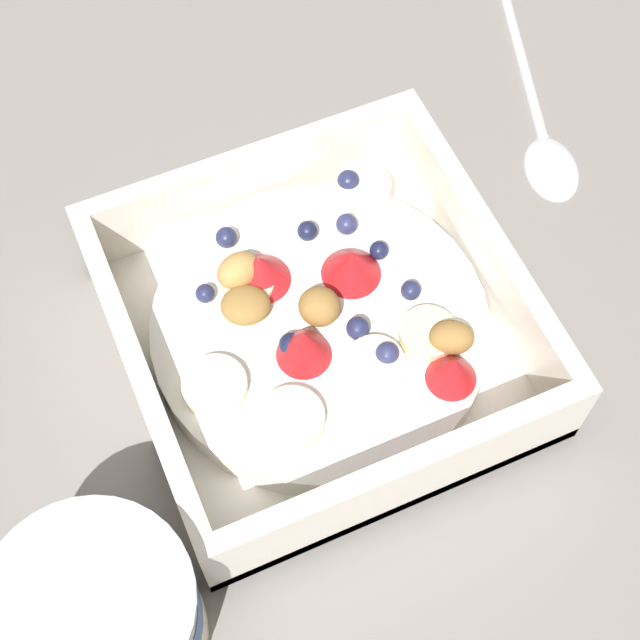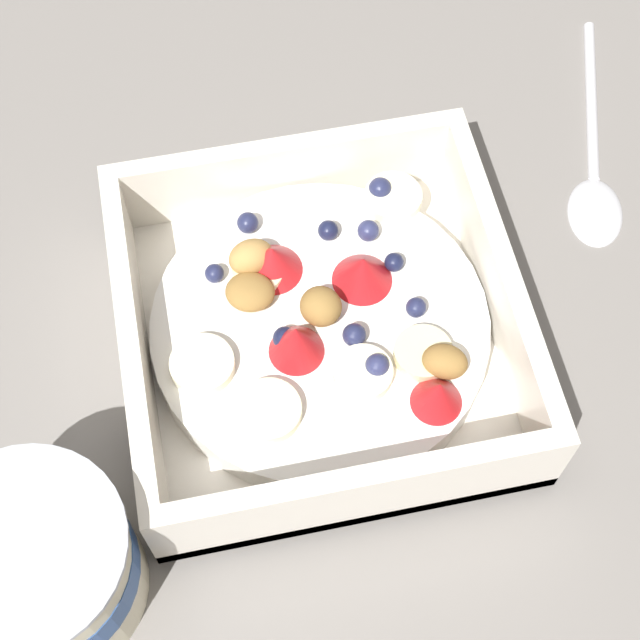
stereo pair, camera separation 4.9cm
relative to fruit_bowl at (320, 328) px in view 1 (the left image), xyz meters
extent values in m
plane|color=gray|center=(-0.01, 0.01, -0.02)|extent=(2.40, 2.40, 0.00)
cube|color=white|center=(0.00, 0.00, -0.01)|extent=(0.20, 0.20, 0.01)
cube|color=white|center=(0.00, -0.09, 0.01)|extent=(0.20, 0.01, 0.06)
cube|color=white|center=(0.00, 0.09, 0.01)|extent=(0.20, 0.01, 0.06)
cube|color=white|center=(-0.09, 0.00, 0.01)|extent=(0.01, 0.18, 0.06)
cube|color=white|center=(0.09, 0.00, 0.01)|extent=(0.01, 0.18, 0.06)
cylinder|color=white|center=(0.00, 0.00, 0.00)|extent=(0.18, 0.18, 0.02)
cylinder|color=beige|center=(0.03, -0.03, 0.01)|extent=(0.04, 0.04, 0.01)
cylinder|color=#F4EAB7|center=(0.04, 0.05, 0.01)|extent=(0.03, 0.03, 0.01)
cylinder|color=#F7EFC6|center=(-0.02, 0.03, 0.01)|extent=(0.04, 0.04, 0.01)
cylinder|color=#F7EFC6|center=(-0.05, -0.07, 0.01)|extent=(0.04, 0.04, 0.01)
cylinder|color=#F7EFC6|center=(0.06, 0.01, 0.01)|extent=(0.05, 0.05, 0.01)
cylinder|color=beige|center=(-0.05, 0.03, 0.01)|extent=(0.03, 0.03, 0.01)
cone|color=red|center=(-0.05, 0.06, 0.02)|extent=(0.03, 0.03, 0.02)
cone|color=red|center=(0.02, -0.04, 0.02)|extent=(0.03, 0.03, 0.02)
cone|color=red|center=(-0.03, -0.02, 0.02)|extent=(0.04, 0.04, 0.02)
cone|color=red|center=(0.02, 0.02, 0.02)|extent=(0.04, 0.04, 0.02)
sphere|color=#23284C|center=(-0.02, 0.02, 0.01)|extent=(0.01, 0.01, 0.01)
sphere|color=navy|center=(-0.02, 0.03, 0.01)|extent=(0.01, 0.01, 0.01)
sphere|color=#191E3D|center=(-0.04, -0.02, 0.01)|extent=(0.01, 0.01, 0.01)
sphere|color=#191E3D|center=(-0.02, -0.05, 0.01)|extent=(0.01, 0.01, 0.01)
sphere|color=#23284C|center=(-0.05, 0.00, 0.01)|extent=(0.01, 0.01, 0.01)
sphere|color=#191E3D|center=(-0.01, 0.00, 0.01)|extent=(0.01, 0.01, 0.01)
sphere|color=#23284C|center=(0.03, -0.06, 0.01)|extent=(0.01, 0.01, 0.01)
sphere|color=#191E3D|center=(0.02, 0.01, 0.01)|extent=(0.01, 0.01, 0.01)
sphere|color=#23284C|center=(0.05, -0.04, 0.01)|extent=(0.01, 0.01, 0.01)
sphere|color=#23284C|center=(-0.05, -0.07, 0.01)|extent=(0.01, 0.01, 0.01)
sphere|color=navy|center=(-0.04, -0.05, 0.01)|extent=(0.01, 0.01, 0.01)
ellipsoid|color=tan|center=(0.03, -0.04, 0.02)|extent=(0.03, 0.02, 0.02)
ellipsoid|color=olive|center=(-0.05, 0.04, 0.02)|extent=(0.03, 0.03, 0.02)
ellipsoid|color=olive|center=(0.03, -0.02, 0.02)|extent=(0.03, 0.03, 0.01)
ellipsoid|color=olive|center=(0.00, 0.00, 0.02)|extent=(0.03, 0.03, 0.02)
ellipsoid|color=silver|center=(-0.17, -0.05, -0.02)|extent=(0.05, 0.06, 0.01)
cylinder|color=silver|center=(-0.20, -0.14, -0.02)|extent=(0.04, 0.12, 0.01)
cylinder|color=beige|center=(0.15, 0.10, 0.02)|extent=(0.08, 0.08, 0.07)
cylinder|color=#2D5193|center=(0.15, 0.10, 0.02)|extent=(0.09, 0.09, 0.02)
cylinder|color=#B7BCC6|center=(0.15, 0.10, 0.05)|extent=(0.09, 0.09, 0.00)
camera|label=1|loc=(0.09, 0.21, 0.44)|focal=54.15mm
camera|label=2|loc=(0.05, 0.23, 0.44)|focal=54.15mm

